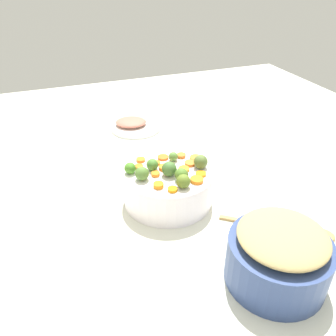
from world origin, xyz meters
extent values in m
cube|color=silver|center=(0.00, 0.00, 0.01)|extent=(2.40, 2.40, 0.02)
cylinder|color=white|center=(-0.03, -0.02, 0.07)|extent=(0.27, 0.27, 0.10)
cylinder|color=navy|center=(-0.15, 0.34, 0.08)|extent=(0.23, 0.23, 0.11)
ellipsoid|color=tan|center=(-0.15, 0.34, 0.15)|extent=(0.19, 0.19, 0.04)
cylinder|color=orange|center=(-0.13, -0.06, 0.13)|extent=(0.05, 0.05, 0.01)
cylinder|color=orange|center=(-0.11, 0.03, 0.13)|extent=(0.04, 0.04, 0.01)
cylinder|color=orange|center=(0.05, -0.06, 0.13)|extent=(0.04, 0.04, 0.01)
cylinder|color=orange|center=(-0.07, -0.01, 0.13)|extent=(0.05, 0.05, 0.01)
cylinder|color=orange|center=(-0.08, 0.06, 0.13)|extent=(0.05, 0.05, 0.01)
cylinder|color=orange|center=(-0.01, 0.07, 0.13)|extent=(0.04, 0.04, 0.01)
cylinder|color=orange|center=(0.02, 0.04, 0.13)|extent=(0.04, 0.04, 0.01)
cylinder|color=orange|center=(-0.01, -0.07, 0.13)|extent=(0.03, 0.03, 0.01)
cylinder|color=orange|center=(-0.10, -0.03, 0.13)|extent=(0.03, 0.03, 0.01)
cylinder|color=orange|center=(-0.02, -0.04, 0.13)|extent=(0.04, 0.04, 0.01)
cylinder|color=orange|center=(0.01, -0.01, 0.13)|extent=(0.03, 0.03, 0.01)
cylinder|color=orange|center=(0.03, -0.10, 0.13)|extent=(0.04, 0.04, 0.01)
cylinder|color=orange|center=(-0.04, -0.09, 0.13)|extent=(0.04, 0.04, 0.01)
cylinder|color=orange|center=(-0.10, -0.08, 0.13)|extent=(0.03, 0.03, 0.01)
sphere|color=#547E2C|center=(-0.05, 0.04, 0.14)|extent=(0.04, 0.04, 0.04)
sphere|color=#4B8928|center=(0.08, -0.05, 0.14)|extent=(0.03, 0.03, 0.03)
sphere|color=#567E34|center=(0.05, -0.01, 0.14)|extent=(0.04, 0.04, 0.04)
sphere|color=#5A893B|center=(-0.06, -0.07, 0.14)|extent=(0.03, 0.03, 0.03)
sphere|color=#5A7134|center=(-0.12, -0.01, 0.14)|extent=(0.04, 0.04, 0.04)
sphere|color=#4E8333|center=(0.01, -0.04, 0.14)|extent=(0.03, 0.03, 0.03)
sphere|color=olive|center=(-0.04, 0.07, 0.14)|extent=(0.04, 0.04, 0.04)
sphere|color=#446E32|center=(-0.02, 0.00, 0.15)|extent=(0.04, 0.04, 0.04)
cube|color=tan|center=(-0.24, 0.18, 0.02)|extent=(0.21, 0.16, 0.01)
ellipsoid|color=tan|center=(-0.35, 0.27, 0.03)|extent=(0.09, 0.08, 0.01)
cylinder|color=white|center=(-0.08, -0.54, 0.03)|extent=(0.22, 0.22, 0.01)
ellipsoid|color=#C46E5A|center=(-0.06, -0.56, 0.05)|extent=(0.16, 0.15, 0.03)
camera|label=1|loc=(0.26, 0.76, 0.66)|focal=36.80mm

